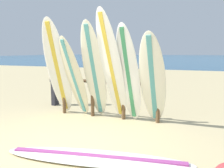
{
  "coord_description": "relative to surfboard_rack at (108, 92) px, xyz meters",
  "views": [
    {
      "loc": [
        2.14,
        -3.2,
        1.62
      ],
      "look_at": [
        0.03,
        2.45,
        0.79
      ],
      "focal_mm": 38.58,
      "sensor_mm": 36.0,
      "label": 1
    }
  ],
  "objects": [
    {
      "name": "surfboard_lying_on_sand",
      "position": [
        0.7,
        -2.23,
        -0.6
      ],
      "size": [
        2.94,
        1.03,
        0.08
      ],
      "color": "white",
      "rests_on": "ground"
    },
    {
      "name": "surfboard_leaning_center_left",
      "position": [
        -0.23,
        -0.27,
        0.51
      ],
      "size": [
        0.56,
        1.02,
        2.29
      ],
      "color": "silver",
      "rests_on": "ground"
    },
    {
      "name": "ground_plane",
      "position": [
        -0.03,
        -2.15,
        -0.63
      ],
      "size": [
        120.0,
        120.0,
        0.0
      ],
      "primitive_type": "plane",
      "color": "#CCB784"
    },
    {
      "name": "surfboard_leaning_center_right",
      "position": [
        0.62,
        -0.3,
        0.47
      ],
      "size": [
        0.61,
        0.88,
        2.2
      ],
      "color": "white",
      "rests_on": "ground"
    },
    {
      "name": "ocean_water",
      "position": [
        -0.03,
        55.85,
        -0.63
      ],
      "size": [
        120.0,
        80.0,
        0.01
      ],
      "primitive_type": "cube",
      "color": "#1E5984",
      "rests_on": "ground"
    },
    {
      "name": "beachgoer_standing",
      "position": [
        -1.99,
        0.72,
        0.2
      ],
      "size": [
        0.21,
        0.26,
        1.52
      ],
      "color": "#26262D",
      "rests_on": "ground"
    },
    {
      "name": "surfboard_leaning_right",
      "position": [
        1.15,
        -0.3,
        0.38
      ],
      "size": [
        0.61,
        0.94,
        2.02
      ],
      "color": "silver",
      "rests_on": "ground"
    },
    {
      "name": "surfboard_leaning_left",
      "position": [
        -0.73,
        -0.29,
        0.35
      ],
      "size": [
        0.64,
        0.98,
        1.97
      ],
      "color": "beige",
      "rests_on": "ground"
    },
    {
      "name": "small_boat_offshore",
      "position": [
        -9.67,
        24.0,
        -0.38
      ],
      "size": [
        2.62,
        2.39,
        0.71
      ],
      "color": "#333842",
      "rests_on": "ocean_water"
    },
    {
      "name": "surfboard_leaning_center",
      "position": [
        0.25,
        -0.36,
        0.62
      ],
      "size": [
        0.67,
        1.13,
        2.51
      ],
      "color": "white",
      "rests_on": "ground"
    },
    {
      "name": "surfboard_leaning_far_left",
      "position": [
        -1.18,
        -0.32,
        0.56
      ],
      "size": [
        0.71,
        1.13,
        2.38
      ],
      "color": "white",
      "rests_on": "ground"
    },
    {
      "name": "surfboard_rack",
      "position": [
        0.0,
        0.0,
        0.0
      ],
      "size": [
        2.55,
        0.09,
        1.03
      ],
      "color": "brown",
      "rests_on": "ground"
    }
  ]
}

